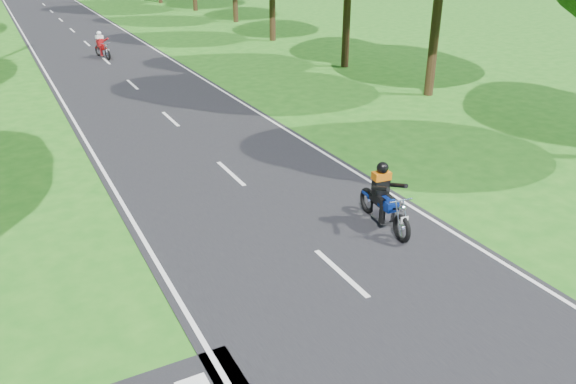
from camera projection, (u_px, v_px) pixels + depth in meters
ground at (400, 327)px, 10.13m from camera, size 160.00×160.00×0.00m
main_road at (51, 12)px, 50.27m from camera, size 7.00×140.00×0.02m
road_markings at (52, 14)px, 48.70m from camera, size 7.40×140.00×0.01m
rider_near_blue at (385, 196)px, 13.26m from camera, size 0.83×1.96×1.59m
rider_far_red at (102, 45)px, 31.39m from camera, size 0.90×1.84×1.47m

